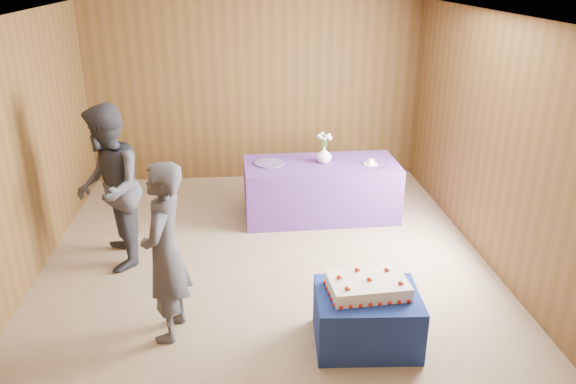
{
  "coord_description": "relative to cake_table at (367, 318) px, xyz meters",
  "views": [
    {
      "loc": [
        -0.25,
        -5.45,
        3.16
      ],
      "look_at": [
        0.24,
        0.1,
        0.89
      ],
      "focal_mm": 35.0,
      "sensor_mm": 36.0,
      "label": 1
    }
  ],
  "objects": [
    {
      "name": "flower_spray",
      "position": [
        0.02,
        2.77,
        0.84
      ],
      "size": [
        0.2,
        0.2,
        0.15
      ],
      "color": "#2D6227",
      "rests_on": "vase"
    },
    {
      "name": "plate",
      "position": [
        0.61,
        2.65,
        0.51
      ],
      "size": [
        0.21,
        0.21,
        0.01
      ],
      "primitive_type": "cylinder",
      "rotation": [
        0.0,
        0.0,
        0.08
      ],
      "color": "white",
      "rests_on": "serving_table"
    },
    {
      "name": "room_shell",
      "position": [
        -0.81,
        1.35,
        1.55
      ],
      "size": [
        5.04,
        6.04,
        2.72
      ],
      "color": "brown",
      "rests_on": "ground"
    },
    {
      "name": "ground",
      "position": [
        -0.81,
        1.35,
        -0.25
      ],
      "size": [
        6.0,
        6.0,
        0.0
      ],
      "primitive_type": "plane",
      "color": "gray",
      "rests_on": "ground"
    },
    {
      "name": "cake_slice",
      "position": [
        0.61,
        2.65,
        0.54
      ],
      "size": [
        0.09,
        0.08,
        0.08
      ],
      "rotation": [
        0.0,
        0.0,
        0.42
      ],
      "color": "white",
      "rests_on": "plate"
    },
    {
      "name": "guest_right",
      "position": [
        -2.48,
        1.66,
        0.67
      ],
      "size": [
        0.85,
        1.01,
        1.83
      ],
      "primitive_type": "imported",
      "rotation": [
        0.0,
        0.0,
        -1.38
      ],
      "color": "#353640",
      "rests_on": "ground"
    },
    {
      "name": "guest_left",
      "position": [
        -1.75,
        0.3,
        0.58
      ],
      "size": [
        0.49,
        0.66,
        1.66
      ],
      "primitive_type": "imported",
      "rotation": [
        0.0,
        0.0,
        -1.74
      ],
      "color": "#3D3D48",
      "rests_on": "ground"
    },
    {
      "name": "serving_table",
      "position": [
        -0.02,
        2.75,
        0.12
      ],
      "size": [
        2.02,
        0.94,
        0.75
      ],
      "primitive_type": "cube",
      "rotation": [
        0.0,
        0.0,
        0.02
      ],
      "color": "#58338D",
      "rests_on": "ground"
    },
    {
      "name": "sheet_cake",
      "position": [
        0.0,
        0.04,
        0.31
      ],
      "size": [
        0.74,
        0.53,
        0.16
      ],
      "rotation": [
        0.0,
        0.0,
        0.07
      ],
      "color": "white",
      "rests_on": "cake_table"
    },
    {
      "name": "cake_table",
      "position": [
        0.0,
        0.0,
        0.0
      ],
      "size": [
        0.94,
        0.75,
        0.5
      ],
      "primitive_type": "cube",
      "rotation": [
        0.0,
        0.0,
        -0.06
      ],
      "color": "navy",
      "rests_on": "ground"
    },
    {
      "name": "platter",
      "position": [
        -0.7,
        2.77,
        0.51
      ],
      "size": [
        0.41,
        0.41,
        0.02
      ],
      "primitive_type": "cylinder",
      "rotation": [
        0.0,
        0.0,
        -0.06
      ],
      "color": "#634D9A",
      "rests_on": "serving_table"
    },
    {
      "name": "vase",
      "position": [
        0.02,
        2.77,
        0.61
      ],
      "size": [
        0.24,
        0.24,
        0.21
      ],
      "primitive_type": "imported",
      "rotation": [
        0.0,
        0.0,
        -0.25
      ],
      "color": "white",
      "rests_on": "serving_table"
    },
    {
      "name": "knife",
      "position": [
        0.69,
        2.47,
        0.5
      ],
      "size": [
        0.24,
        0.13,
        0.0
      ],
      "primitive_type": "cube",
      "rotation": [
        0.0,
        0.0,
        0.44
      ],
      "color": "#B2B2B6",
      "rests_on": "serving_table"
    }
  ]
}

